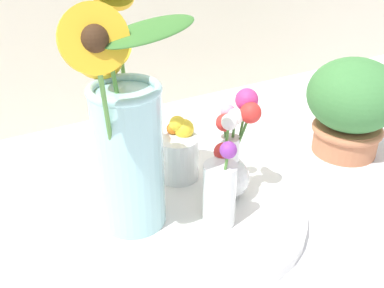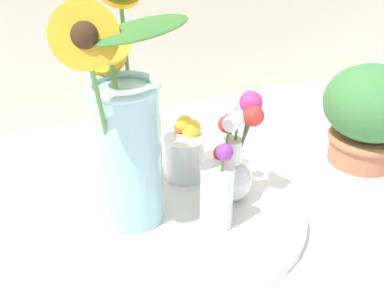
{
  "view_description": "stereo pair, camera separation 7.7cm",
  "coord_description": "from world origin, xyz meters",
  "px_view_note": "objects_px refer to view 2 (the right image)",
  "views": [
    {
      "loc": [
        -0.35,
        -0.52,
        0.54
      ],
      "look_at": [
        -0.03,
        0.07,
        0.16
      ],
      "focal_mm": 42.0,
      "sensor_mm": 36.0,
      "label": 1
    },
    {
      "loc": [
        -0.28,
        -0.55,
        0.54
      ],
      "look_at": [
        -0.03,
        0.07,
        0.16
      ],
      "focal_mm": 42.0,
      "sensor_mm": 36.0,
      "label": 2
    }
  ],
  "objects_px": {
    "serving_tray": "(192,212)",
    "vase_small_back": "(183,153)",
    "mason_jar_sunflowers": "(126,137)",
    "potted_plant": "(370,113)",
    "vase_small_center": "(218,187)",
    "vase_bulb_right": "(234,161)"
  },
  "relations": [
    {
      "from": "serving_tray",
      "to": "vase_small_back",
      "type": "height_order",
      "value": "vase_small_back"
    },
    {
      "from": "mason_jar_sunflowers",
      "to": "potted_plant",
      "type": "distance_m",
      "value": 0.55
    },
    {
      "from": "vase_small_back",
      "to": "serving_tray",
      "type": "bearing_deg",
      "value": -103.19
    },
    {
      "from": "vase_small_center",
      "to": "potted_plant",
      "type": "height_order",
      "value": "potted_plant"
    },
    {
      "from": "serving_tray",
      "to": "potted_plant",
      "type": "distance_m",
      "value": 0.45
    },
    {
      "from": "vase_bulb_right",
      "to": "potted_plant",
      "type": "height_order",
      "value": "vase_bulb_right"
    },
    {
      "from": "vase_bulb_right",
      "to": "serving_tray",
      "type": "bearing_deg",
      "value": -179.76
    },
    {
      "from": "potted_plant",
      "to": "vase_bulb_right",
      "type": "bearing_deg",
      "value": -173.24
    },
    {
      "from": "vase_small_center",
      "to": "vase_small_back",
      "type": "distance_m",
      "value": 0.16
    },
    {
      "from": "mason_jar_sunflowers",
      "to": "vase_small_back",
      "type": "relative_size",
      "value": 3.16
    },
    {
      "from": "mason_jar_sunflowers",
      "to": "serving_tray",
      "type": "bearing_deg",
      "value": -10.9
    },
    {
      "from": "vase_small_center",
      "to": "vase_bulb_right",
      "type": "distance_m",
      "value": 0.08
    },
    {
      "from": "mason_jar_sunflowers",
      "to": "vase_small_center",
      "type": "height_order",
      "value": "mason_jar_sunflowers"
    },
    {
      "from": "serving_tray",
      "to": "mason_jar_sunflowers",
      "type": "xyz_separation_m",
      "value": [
        -0.11,
        0.02,
        0.17
      ]
    },
    {
      "from": "vase_small_center",
      "to": "potted_plant",
      "type": "xyz_separation_m",
      "value": [
        0.41,
        0.1,
        0.02
      ]
    },
    {
      "from": "potted_plant",
      "to": "mason_jar_sunflowers",
      "type": "bearing_deg",
      "value": -177.81
    },
    {
      "from": "vase_bulb_right",
      "to": "vase_small_back",
      "type": "bearing_deg",
      "value": 119.06
    },
    {
      "from": "serving_tray",
      "to": "vase_bulb_right",
      "type": "xyz_separation_m",
      "value": [
        0.08,
        0.0,
        0.09
      ]
    },
    {
      "from": "serving_tray",
      "to": "mason_jar_sunflowers",
      "type": "relative_size",
      "value": 1.04
    },
    {
      "from": "vase_small_center",
      "to": "potted_plant",
      "type": "relative_size",
      "value": 0.82
    },
    {
      "from": "vase_small_center",
      "to": "vase_small_back",
      "type": "height_order",
      "value": "vase_small_center"
    },
    {
      "from": "mason_jar_sunflowers",
      "to": "potted_plant",
      "type": "height_order",
      "value": "mason_jar_sunflowers"
    }
  ]
}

